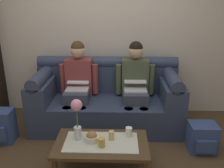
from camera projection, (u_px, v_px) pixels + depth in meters
The scene contains 12 objects.
back_wall_patterned at pixel (108, 21), 3.76m from camera, with size 6.00×0.12×2.90m, color beige.
couch at pixel (107, 100), 3.61m from camera, with size 2.08×0.88×0.96m.
person_left at pixel (78, 81), 3.53m from camera, with size 0.56×0.67×1.22m.
person_right at pixel (135, 82), 3.50m from camera, with size 0.56×0.67×1.22m.
coffee_table at pixel (101, 146), 2.62m from camera, with size 0.99×0.57×0.36m.
flower_vase at pixel (77, 114), 2.56m from camera, with size 0.12×0.12×0.45m.
snack_bowl at pixel (92, 137), 2.59m from camera, with size 0.15×0.15×0.12m.
cup_near_left at pixel (111, 135), 2.62m from camera, with size 0.06×0.06×0.10m, color #DBB77A.
cup_near_right at pixel (102, 142), 2.50m from camera, with size 0.07×0.07×0.09m, color gold.
cup_far_center at pixel (129, 132), 2.69m from camera, with size 0.07×0.07×0.10m, color white.
backpack_right at pixel (202, 138), 3.02m from camera, with size 0.33×0.31×0.35m.
backpack_left at pixel (1, 126), 3.20m from camera, with size 0.32×0.28×0.44m.
Camera 1 is at (0.19, -2.16, 1.79)m, focal length 39.64 mm.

